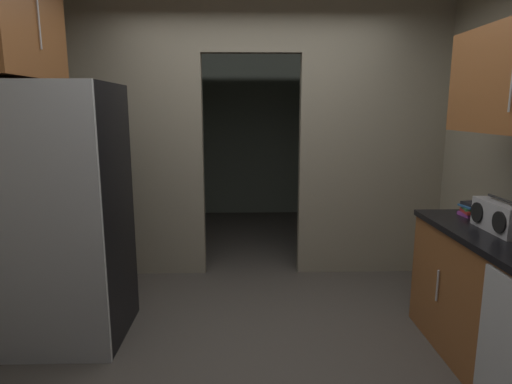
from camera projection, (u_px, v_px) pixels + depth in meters
ground at (261, 353)px, 2.92m from camera, size 20.00×20.00×0.00m
kitchen_partition at (257, 125)px, 4.13m from camera, size 3.66×0.12×2.80m
adjoining_room_shell at (253, 126)px, 5.93m from camera, size 3.66×2.62×2.80m
refrigerator at (59, 216)px, 2.99m from camera, size 0.84×0.78×1.81m
dishwasher at (511, 364)px, 2.10m from camera, size 0.02×0.56×0.82m
upper_cabinet_fridgeside at (9, 4)px, 2.82m from camera, size 0.36×0.92×0.95m
boombox at (499, 217)px, 2.66m from camera, size 0.16×0.41×0.21m
book_stack at (471, 209)px, 3.05m from camera, size 0.14×0.17×0.10m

